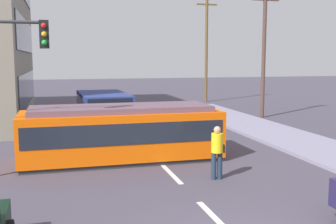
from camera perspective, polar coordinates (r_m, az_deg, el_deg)
ground_plane at (r=17.36m, az=-3.12°, el=-5.01°), size 120.00×120.00×0.00m
lane_stripe_1 at (r=9.99m, az=6.72°, el=-14.56°), size 0.16×2.40×0.01m
lane_stripe_2 at (r=13.58m, az=0.40°, el=-8.51°), size 0.16×2.40×0.01m
lane_stripe_3 at (r=21.45m, az=-5.47°, el=-2.62°), size 0.16×2.40×0.01m
lane_stripe_4 at (r=27.32m, az=-7.57°, el=-0.48°), size 0.16×2.40×0.01m
streetcar_tram at (r=15.24m, az=-6.46°, el=-2.78°), size 7.22×2.54×2.02m
city_bus at (r=23.20m, az=-8.93°, el=0.68°), size 2.70×5.19×1.83m
pedestrian_crossing at (r=12.85m, az=6.84°, el=-5.17°), size 0.47×0.36×1.67m
utility_pole_mid at (r=26.64m, az=13.13°, el=8.12°), size 1.80×0.24×7.93m
utility_pole_far at (r=35.66m, az=5.34°, el=8.81°), size 1.80×0.24×8.85m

